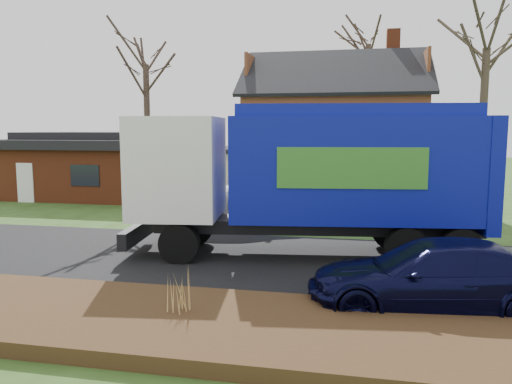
# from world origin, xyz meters

# --- Properties ---
(ground) EXTENTS (120.00, 120.00, 0.00)m
(ground) POSITION_xyz_m (0.00, 0.00, 0.00)
(ground) COLOR #2B4517
(ground) RESTS_ON ground
(road) EXTENTS (80.00, 7.00, 0.02)m
(road) POSITION_xyz_m (0.00, 0.00, 0.01)
(road) COLOR black
(road) RESTS_ON ground
(mulch_verge) EXTENTS (80.00, 3.50, 0.30)m
(mulch_verge) POSITION_xyz_m (0.00, -5.30, 0.15)
(mulch_verge) COLOR #312010
(mulch_verge) RESTS_ON ground
(main_house) EXTENTS (12.95, 8.95, 9.26)m
(main_house) POSITION_xyz_m (1.49, 13.91, 4.03)
(main_house) COLOR beige
(main_house) RESTS_ON ground
(ranch_house) EXTENTS (9.80, 8.20, 3.70)m
(ranch_house) POSITION_xyz_m (-12.00, 13.00, 1.81)
(ranch_house) COLOR brown
(ranch_house) RESTS_ON ground
(garbage_truck) EXTENTS (10.94, 4.16, 4.57)m
(garbage_truck) POSITION_xyz_m (1.99, 0.99, 2.64)
(garbage_truck) COLOR black
(garbage_truck) RESTS_ON ground
(silver_sedan) EXTENTS (5.12, 2.76, 1.60)m
(silver_sedan) POSITION_xyz_m (-1.16, 4.71, 0.80)
(silver_sedan) COLOR #AFB3B7
(silver_sedan) RESTS_ON ground
(navy_wagon) EXTENTS (5.49, 2.70, 1.54)m
(navy_wagon) POSITION_xyz_m (4.89, -3.25, 0.77)
(navy_wagon) COLOR black
(navy_wagon) RESTS_ON ground
(tree_front_west) EXTENTS (3.22, 3.22, 9.57)m
(tree_front_west) POSITION_xyz_m (-6.59, 8.33, 7.88)
(tree_front_west) COLOR #3A2B23
(tree_front_west) RESTS_ON ground
(tree_front_east) EXTENTS (3.77, 3.77, 10.48)m
(tree_front_east) POSITION_xyz_m (8.59, 9.52, 8.52)
(tree_front_east) COLOR #443828
(tree_front_east) RESTS_ON ground
(tree_back) EXTENTS (4.10, 4.10, 12.99)m
(tree_back) POSITION_xyz_m (3.77, 21.33, 10.83)
(tree_back) COLOR #3C2C24
(tree_back) RESTS_ON ground
(grass_clump_mid) EXTENTS (0.31, 0.25, 0.86)m
(grass_clump_mid) POSITION_xyz_m (-0.12, -5.05, 0.73)
(grass_clump_mid) COLOR tan
(grass_clump_mid) RESTS_ON mulch_verge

